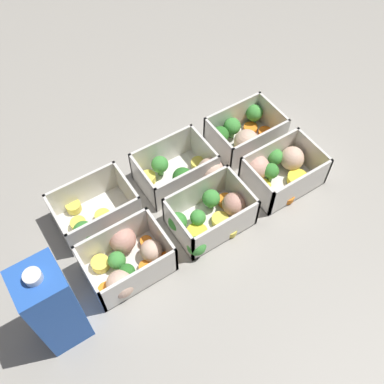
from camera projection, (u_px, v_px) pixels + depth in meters
The scene contains 8 objects.
ground_plane at pixel (192, 199), 0.87m from camera, with size 4.00×4.00×0.00m, color gray.
container_near_left at pixel (244, 135), 0.93m from camera, with size 0.14×0.11×0.07m.
container_near_center at pixel (184, 171), 0.87m from camera, with size 0.16×0.13×0.07m.
container_near_right at pixel (93, 215), 0.82m from camera, with size 0.14×0.11×0.07m.
container_far_left at pixel (280, 169), 0.88m from camera, with size 0.14×0.13×0.07m.
container_far_center at pixel (210, 216), 0.82m from camera, with size 0.16×0.11×0.07m.
container_far_right at pixel (127, 261), 0.76m from camera, with size 0.15×0.12×0.07m.
juice_carton at pixel (53, 306), 0.64m from camera, with size 0.07×0.07×0.20m.
Camera 1 is at (0.27, 0.41, 0.72)m, focal length 42.00 mm.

